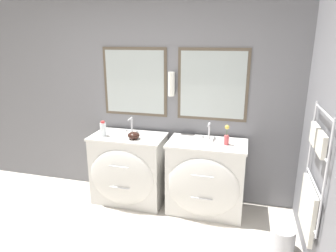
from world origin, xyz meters
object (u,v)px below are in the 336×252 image
Objects in this scene: vanity_left at (128,168)px; amenity_bowl at (134,135)px; toiletry_bottle at (103,129)px; vanity_right at (206,177)px; flower_vase at (227,137)px; waste_bin at (282,239)px.

amenity_bowl reaches higher than vanity_left.
toiletry_bottle is at bearing -169.72° from vanity_left.
flower_vase is (0.21, 0.01, 0.52)m from vanity_right.
vanity_left is 1.00× the size of vanity_right.
vanity_left is at bearing 164.58° from waste_bin.
vanity_right is 3.93× the size of flower_vase.
flower_vase is at bearing 2.57° from toiletry_bottle.
vanity_right is 6.31× the size of amenity_bowl.
waste_bin is (0.83, -0.50, -0.32)m from vanity_right.
vanity_left is 1.90m from waste_bin.
flower_vase is (1.18, 0.01, 0.52)m from vanity_left.
vanity_left is at bearing 10.28° from toiletry_bottle.
amenity_bowl is at bearing -175.83° from flower_vase.
toiletry_bottle is at bearing 178.25° from amenity_bowl.
flower_vase reaches higher than vanity_left.
toiletry_bottle is at bearing -177.65° from vanity_right.
vanity_right is 0.97m from amenity_bowl.
flower_vase is (1.07, 0.08, 0.05)m from amenity_bowl.
toiletry_bottle reaches higher than amenity_bowl.
flower_vase reaches higher than vanity_right.
amenity_bowl is (0.40, -0.01, -0.04)m from toiletry_bottle.
toiletry_bottle reaches higher than vanity_right.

